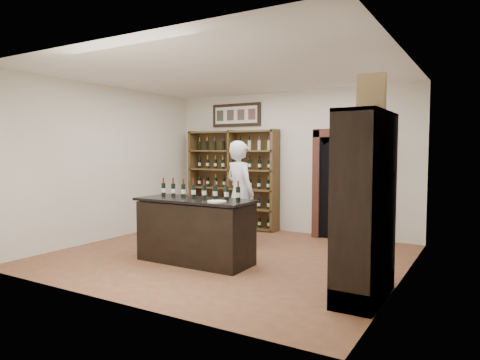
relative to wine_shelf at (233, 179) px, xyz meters
The scene contains 22 objects.
floor 2.89m from the wine_shelf, 60.87° to the right, with size 5.50×5.50×0.00m, color #8D5C38.
ceiling 3.28m from the wine_shelf, 60.87° to the right, with size 5.50×5.50×0.00m, color white.
wall_back 1.37m from the wine_shelf, ahead, with size 5.50×0.04×3.00m, color white.
wall_left 2.78m from the wine_shelf, 121.86° to the right, with size 0.04×5.00×3.00m, color white.
wall_right 4.69m from the wine_shelf, 29.94° to the right, with size 0.04×5.00×3.00m, color white.
wine_shelf is the anchor object (origin of this frame).
framed_picture 1.46m from the wine_shelf, 90.00° to the left, with size 1.25×0.04×0.52m, color black.
arched_doorway 2.55m from the wine_shelf, ahead, with size 1.17×0.35×2.17m.
emergency_light 2.86m from the wine_shelf, ahead, with size 0.30×0.10×0.10m, color white.
tasting_counter 3.19m from the wine_shelf, 69.44° to the right, with size 1.88×0.78×1.00m.
counter_bottle_0 2.86m from the wine_shelf, 82.36° to the right, with size 0.07×0.07×0.30m.
counter_bottle_1 2.89m from the wine_shelf, 78.31° to the right, with size 0.07×0.07×0.30m.
counter_bottle_2 2.94m from the wine_shelf, 74.38° to the right, with size 0.07×0.07×0.30m.
counter_bottle_3 3.00m from the wine_shelf, 70.60° to the right, with size 0.07×0.07×0.30m.
counter_bottle_4 3.08m from the wine_shelf, 66.98° to the right, with size 0.07×0.07×0.30m.
counter_bottle_5 3.16m from the wine_shelf, 63.55° to the right, with size 0.07×0.07×0.30m.
counter_bottle_6 3.26m from the wine_shelf, 60.31° to the right, with size 0.07×0.07×0.30m.
counter_bottle_7 3.37m from the wine_shelf, 57.27° to the right, with size 0.07×0.07×0.30m.
side_cabinet 5.02m from the wine_shelf, 40.21° to the right, with size 0.48×1.20×2.20m.
shopkeeper 1.90m from the wine_shelf, 54.80° to the right, with size 0.70×0.46×1.92m, color silver.
plate 3.55m from the wine_shelf, 62.34° to the right, with size 0.28×0.28×0.02m, color white.
wine_crate 5.00m from the wine_shelf, 38.34° to the right, with size 0.33×0.14×0.46m, color tan.
Camera 1 is at (3.76, -5.92, 1.75)m, focal length 32.00 mm.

